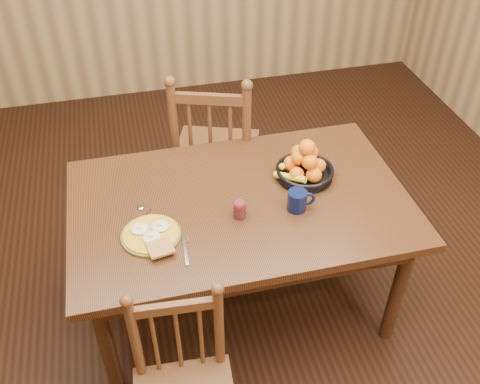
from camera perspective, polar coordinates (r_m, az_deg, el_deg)
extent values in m
cube|color=black|center=(3.08, 0.00, -11.50)|extent=(4.50, 5.00, 0.01)
cube|color=black|center=(2.55, 0.00, -1.25)|extent=(1.60, 1.00, 0.04)
cube|color=black|center=(2.91, -1.94, 2.99)|extent=(1.40, 0.04, 0.10)
cube|color=black|center=(2.32, 2.47, -9.29)|extent=(1.40, 0.04, 0.10)
cube|color=black|center=(2.81, 14.40, -0.04)|extent=(0.04, 0.84, 0.10)
cube|color=black|center=(2.57, -15.84, -4.90)|extent=(0.04, 0.84, 0.10)
cylinder|color=black|center=(2.54, -13.91, -15.98)|extent=(0.07, 0.07, 0.70)
cylinder|color=black|center=(2.77, 16.47, -10.10)|extent=(0.07, 0.07, 0.70)
cylinder|color=black|center=(3.07, -14.65, -3.69)|extent=(0.07, 0.07, 0.70)
cylinder|color=black|center=(3.27, 10.34, 0.25)|extent=(0.07, 0.07, 0.70)
cube|color=#452914|center=(3.28, -2.51, 4.35)|extent=(0.61, 0.60, 0.04)
cylinder|color=#452914|center=(3.57, 1.19, 2.54)|extent=(0.04, 0.04, 0.48)
cylinder|color=#452914|center=(3.61, -5.15, 2.90)|extent=(0.04, 0.04, 0.48)
cylinder|color=#452914|center=(3.28, 0.66, -1.48)|extent=(0.04, 0.04, 0.48)
cylinder|color=#452914|center=(3.32, -6.22, -1.03)|extent=(0.04, 0.04, 0.48)
cylinder|color=#452914|center=(2.92, 0.71, 6.32)|extent=(0.05, 0.05, 0.58)
cylinder|color=#452914|center=(2.97, -7.04, 6.69)|extent=(0.05, 0.05, 0.58)
cylinder|color=#452914|center=(2.97, -3.16, 5.63)|extent=(0.02, 0.02, 0.44)
cube|color=#452914|center=(2.84, -3.35, 9.89)|extent=(0.39, 0.16, 0.06)
cylinder|color=#452914|center=(2.18, -11.14, -15.22)|extent=(0.04, 0.04, 0.47)
cylinder|color=#452914|center=(2.17, -2.25, -14.30)|extent=(0.04, 0.04, 0.47)
cylinder|color=#452914|center=(2.21, -6.60, -15.48)|extent=(0.02, 0.02, 0.36)
cube|color=#452914|center=(2.04, -7.05, -12.15)|extent=(0.33, 0.05, 0.05)
cylinder|color=#59601E|center=(2.39, -9.47, -4.57)|extent=(0.26, 0.26, 0.01)
cylinder|color=gold|center=(2.38, -9.49, -4.45)|extent=(0.24, 0.24, 0.01)
ellipsoid|color=silver|center=(2.40, -10.67, -3.86)|extent=(0.08, 0.08, 0.01)
cube|color=#F2E08C|center=(2.39, -10.70, -3.67)|extent=(0.02, 0.02, 0.01)
ellipsoid|color=silver|center=(2.40, -8.53, -3.61)|extent=(0.08, 0.08, 0.01)
cube|color=#F2E08C|center=(2.39, -8.55, -3.42)|extent=(0.02, 0.02, 0.01)
ellipsoid|color=silver|center=(2.35, -9.44, -4.76)|extent=(0.08, 0.08, 0.01)
cube|color=#F2E08C|center=(2.34, -9.47, -4.57)|extent=(0.02, 0.02, 0.01)
cube|color=brown|center=(2.30, -8.49, -5.92)|extent=(0.12, 0.12, 0.01)
cube|color=silver|center=(2.29, -5.83, -6.46)|extent=(0.02, 0.15, 0.00)
cube|color=silver|center=(2.35, -5.87, -4.95)|extent=(0.03, 0.05, 0.00)
cube|color=silver|center=(2.48, -10.06, -2.63)|extent=(0.07, 0.11, 0.00)
ellipsoid|color=silver|center=(2.54, -10.57, -1.54)|extent=(0.03, 0.04, 0.01)
cylinder|color=#091135|center=(2.47, 6.11, -0.92)|extent=(0.09, 0.09, 0.10)
torus|color=#091135|center=(2.49, 7.24, -0.73)|extent=(0.07, 0.03, 0.07)
cylinder|color=black|center=(2.44, 6.18, -0.10)|extent=(0.08, 0.08, 0.00)
cylinder|color=silver|center=(2.42, -0.03, -1.80)|extent=(0.06, 0.06, 0.09)
cylinder|color=maroon|center=(2.43, -0.03, -1.92)|extent=(0.05, 0.05, 0.07)
cylinder|color=black|center=(2.69, 6.87, 1.79)|extent=(0.28, 0.28, 0.02)
torus|color=black|center=(2.66, 6.93, 2.38)|extent=(0.29, 0.29, 0.02)
cylinder|color=black|center=(2.69, 6.86, 1.66)|extent=(0.10, 0.10, 0.01)
sphere|color=orange|center=(2.68, 8.37, 2.80)|extent=(0.07, 0.07, 0.07)
sphere|color=orange|center=(2.71, 6.94, 3.53)|extent=(0.08, 0.08, 0.08)
sphere|color=orange|center=(2.67, 5.52, 3.01)|extent=(0.08, 0.08, 0.08)
sphere|color=orange|center=(2.61, 6.06, 1.88)|extent=(0.07, 0.07, 0.07)
sphere|color=orange|center=(2.61, 7.89, 1.82)|extent=(0.08, 0.08, 0.08)
sphere|color=orange|center=(2.65, 7.47, 4.20)|extent=(0.08, 0.08, 0.08)
sphere|color=orange|center=(2.62, 6.26, 3.69)|extent=(0.07, 0.07, 0.07)
sphere|color=orange|center=(2.59, 7.45, 3.20)|extent=(0.08, 0.08, 0.08)
sphere|color=orange|center=(2.58, 7.16, 4.73)|extent=(0.08, 0.08, 0.08)
sphere|color=orange|center=(2.66, 6.26, 4.26)|extent=(0.07, 0.07, 0.07)
cylinder|color=yellow|center=(2.61, 5.35, 1.59)|extent=(0.10, 0.17, 0.07)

